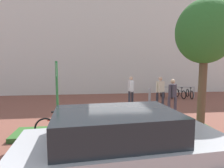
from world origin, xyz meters
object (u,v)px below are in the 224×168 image
(tree_sidewalk, at_px, (205,33))
(person_suited_navy, at_px, (172,94))
(bike_at_sign, at_px, (60,125))
(person_shirt_blue, at_px, (160,90))
(parking_sign_post, at_px, (57,88))
(person_casual_tan, at_px, (131,89))
(car_silver_sedan, at_px, (123,148))
(bollard_steel, at_px, (150,95))
(bike_rack_cluster, at_px, (176,93))

(tree_sidewalk, xyz_separation_m, person_suited_navy, (-0.02, 2.37, -2.56))
(bike_at_sign, relative_size, person_shirt_blue, 0.94)
(parking_sign_post, distance_m, person_casual_tan, 5.66)
(parking_sign_post, height_order, person_casual_tan, parking_sign_post)
(car_silver_sedan, bearing_deg, bollard_steel, 68.23)
(bike_at_sign, relative_size, bike_rack_cluster, 0.61)
(car_silver_sedan, bearing_deg, person_casual_tan, 76.22)
(bike_rack_cluster, relative_size, person_shirt_blue, 1.53)
(bike_at_sign, bearing_deg, parking_sign_post, -126.42)
(tree_sidewalk, relative_size, bollard_steel, 5.23)
(bike_at_sign, xyz_separation_m, person_shirt_blue, (5.07, 3.74, 0.63))
(bike_rack_cluster, relative_size, car_silver_sedan, 0.60)
(car_silver_sedan, bearing_deg, tree_sidewalk, 38.38)
(bike_rack_cluster, bearing_deg, bike_at_sign, -139.32)
(parking_sign_post, height_order, car_silver_sedan, parking_sign_post)
(bollard_steel, height_order, person_casual_tan, person_casual_tan)
(bike_rack_cluster, xyz_separation_m, car_silver_sedan, (-5.52, -9.13, 0.41))
(tree_sidewalk, xyz_separation_m, bike_rack_cluster, (2.14, 6.45, -3.20))
(person_shirt_blue, bearing_deg, car_silver_sedan, -116.80)
(bike_at_sign, bearing_deg, car_silver_sedan, -59.69)
(person_casual_tan, height_order, person_suited_navy, same)
(person_shirt_blue, bearing_deg, bollard_steel, 100.76)
(person_shirt_blue, bearing_deg, bike_rack_cluster, 48.90)
(person_casual_tan, relative_size, person_suited_navy, 1.00)
(car_silver_sedan, bearing_deg, bike_at_sign, 120.31)
(bike_rack_cluster, xyz_separation_m, person_casual_tan, (-3.74, -1.91, 0.64))
(person_casual_tan, xyz_separation_m, person_suited_navy, (1.59, -2.17, 0.00))
(bike_rack_cluster, bearing_deg, tree_sidewalk, -108.33)
(parking_sign_post, distance_m, car_silver_sedan, 3.47)
(bike_rack_cluster, xyz_separation_m, person_shirt_blue, (-2.15, -2.47, 0.64))
(parking_sign_post, height_order, bike_rack_cluster, parking_sign_post)
(parking_sign_post, height_order, bike_at_sign, parking_sign_post)
(tree_sidewalk, distance_m, person_casual_tan, 5.46)
(tree_sidewalk, relative_size, parking_sign_post, 1.84)
(tree_sidewalk, height_order, bollard_steel, tree_sidewalk)
(tree_sidewalk, bearing_deg, bollard_steel, 92.69)
(parking_sign_post, height_order, bollard_steel, parking_sign_post)
(bollard_steel, bearing_deg, person_shirt_blue, -79.24)
(person_shirt_blue, bearing_deg, person_casual_tan, 160.58)
(person_casual_tan, distance_m, person_shirt_blue, 1.69)
(tree_sidewalk, relative_size, person_shirt_blue, 2.74)
(parking_sign_post, bearing_deg, person_suited_navy, 23.28)
(tree_sidewalk, height_order, car_silver_sedan, tree_sidewalk)
(tree_sidewalk, distance_m, parking_sign_post, 5.47)
(bike_at_sign, relative_size, car_silver_sedan, 0.37)
(person_casual_tan, xyz_separation_m, person_shirt_blue, (1.59, -0.56, 0.00))
(person_casual_tan, distance_m, person_suited_navy, 2.69)
(tree_sidewalk, bearing_deg, bike_at_sign, 177.25)
(bike_rack_cluster, bearing_deg, bollard_steel, -151.81)
(person_casual_tan, bearing_deg, parking_sign_post, -128.93)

